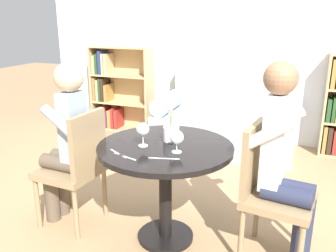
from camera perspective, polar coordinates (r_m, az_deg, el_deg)
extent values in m
plane|color=tan|center=(2.71, -0.39, -17.42)|extent=(16.00, 16.00, 0.00)
cube|color=silver|center=(4.58, 10.82, 14.46)|extent=(5.20, 0.05, 2.70)
cylinder|color=black|center=(2.39, -0.42, -3.48)|extent=(0.92, 0.92, 0.03)
cylinder|color=black|center=(2.53, -0.41, -10.78)|extent=(0.09, 0.09, 0.65)
cylinder|color=black|center=(2.71, -0.39, -17.16)|extent=(0.40, 0.40, 0.03)
cube|color=#9EB2C6|center=(4.32, 8.86, -1.03)|extent=(1.62, 0.80, 0.42)
cube|color=#9EB2C6|center=(4.50, 9.98, 5.74)|extent=(1.40, 0.16, 0.50)
cylinder|color=#9EB2C6|center=(4.41, 0.10, 3.91)|extent=(0.22, 0.72, 0.22)
cylinder|color=#9EB2C6|center=(4.15, 18.56, 2.15)|extent=(0.22, 0.72, 0.22)
cube|color=tan|center=(5.10, -6.77, 6.17)|extent=(0.86, 0.02, 1.16)
cube|color=tan|center=(5.19, -11.54, 6.14)|extent=(0.02, 0.28, 1.16)
cube|color=tan|center=(4.81, -3.02, 5.60)|extent=(0.02, 0.28, 1.16)
cube|color=tan|center=(5.13, -7.20, -0.35)|extent=(0.81, 0.28, 0.02)
cube|color=tan|center=(5.03, -7.36, 3.78)|extent=(0.81, 0.28, 0.02)
cube|color=tan|center=(4.95, -7.53, 8.05)|extent=(0.81, 0.28, 0.02)
cube|color=tan|center=(4.91, -7.70, 12.43)|extent=(0.81, 0.28, 0.02)
cube|color=#234723|center=(5.26, -10.86, 1.39)|extent=(0.04, 0.23, 0.24)
cube|color=#332319|center=(5.24, -10.47, 1.51)|extent=(0.03, 0.23, 0.27)
cube|color=maroon|center=(5.21, -9.97, 1.59)|extent=(0.05, 0.23, 0.29)
cube|color=#602D5B|center=(5.19, -9.42, 1.23)|extent=(0.03, 0.23, 0.23)
cube|color=olive|center=(5.16, -8.90, 1.29)|extent=(0.05, 0.23, 0.26)
cube|color=maroon|center=(5.13, -8.43, 1.41)|extent=(0.04, 0.23, 0.29)
cube|color=maroon|center=(5.11, -7.89, 1.23)|extent=(0.05, 0.23, 0.26)
cube|color=olive|center=(5.17, -11.19, 5.92)|extent=(0.03, 0.23, 0.32)
cube|color=tan|center=(5.15, -10.76, 5.76)|extent=(0.03, 0.23, 0.30)
cube|color=#234723|center=(5.13, -10.36, 5.84)|extent=(0.03, 0.23, 0.32)
cube|color=#332319|center=(5.11, -9.98, 5.83)|extent=(0.03, 0.23, 0.32)
cube|color=olive|center=(5.09, -9.47, 5.32)|extent=(0.04, 0.23, 0.23)
cube|color=tan|center=(5.11, -11.33, 9.69)|extent=(0.05, 0.23, 0.25)
cube|color=#234723|center=(5.09, -10.88, 9.82)|extent=(0.04, 0.23, 0.28)
cube|color=navy|center=(5.06, -10.38, 10.05)|extent=(0.04, 0.23, 0.32)
cube|color=tan|center=(5.04, -9.95, 9.83)|extent=(0.03, 0.23, 0.28)
cube|color=tan|center=(5.02, -9.49, 9.80)|extent=(0.04, 0.23, 0.28)
cube|color=tan|center=(4.43, 23.80, 3.16)|extent=(0.02, 0.28, 1.16)
cube|color=olive|center=(4.53, 23.78, -1.79)|extent=(0.04, 0.23, 0.32)
cube|color=#332319|center=(4.53, 24.44, -1.89)|extent=(0.05, 0.23, 0.32)
cube|color=maroon|center=(4.55, 25.17, -2.22)|extent=(0.05, 0.23, 0.28)
cube|color=#234723|center=(4.44, 24.34, 2.45)|extent=(0.04, 0.23, 0.26)
cube|color=#234723|center=(4.44, 25.01, 2.50)|extent=(0.04, 0.23, 0.28)
cube|color=olive|center=(4.36, 25.00, 7.67)|extent=(0.04, 0.23, 0.32)
cylinder|color=#937A56|center=(3.12, -15.56, -8.96)|extent=(0.04, 0.04, 0.40)
cylinder|color=#937A56|center=(2.89, -20.16, -11.59)|extent=(0.04, 0.04, 0.40)
cylinder|color=#937A56|center=(2.92, -10.09, -10.46)|extent=(0.04, 0.04, 0.40)
cylinder|color=#937A56|center=(2.68, -14.55, -13.52)|extent=(0.04, 0.04, 0.40)
cube|color=#937A56|center=(2.80, -15.45, -6.99)|extent=(0.45, 0.45, 0.05)
cube|color=#937A56|center=(2.59, -12.66, -2.77)|extent=(0.07, 0.38, 0.45)
cylinder|color=#937A56|center=(2.66, 21.68, -14.46)|extent=(0.04, 0.04, 0.40)
cylinder|color=#937A56|center=(2.41, 11.65, -16.99)|extent=(0.04, 0.04, 0.40)
cylinder|color=#937A56|center=(2.71, 14.02, -13.09)|extent=(0.04, 0.04, 0.40)
cube|color=#937A56|center=(2.41, 17.41, -11.21)|extent=(0.48, 0.48, 0.05)
cube|color=#937A56|center=(2.35, 13.41, -4.98)|extent=(0.09, 0.38, 0.45)
cylinder|color=brown|center=(3.02, -16.79, -9.46)|extent=(0.11, 0.11, 0.45)
cylinder|color=brown|center=(2.95, -18.21, -10.27)|extent=(0.11, 0.11, 0.45)
cylinder|color=brown|center=(2.84, -15.59, -5.00)|extent=(0.31, 0.13, 0.11)
cylinder|color=brown|center=(2.77, -17.04, -5.74)|extent=(0.31, 0.13, 0.11)
cube|color=#93A3B2|center=(2.65, -14.98, -0.35)|extent=(0.13, 0.21, 0.53)
cylinder|color=#93A3B2|center=(2.72, -13.32, 2.05)|extent=(0.29, 0.09, 0.23)
cylinder|color=#93A3B2|center=(2.53, -17.05, 0.57)|extent=(0.29, 0.09, 0.23)
sphere|color=beige|center=(2.56, -15.62, 7.57)|extent=(0.21, 0.21, 0.21)
cylinder|color=#282D47|center=(2.44, 20.48, -16.66)|extent=(0.11, 0.11, 0.45)
cylinder|color=#282D47|center=(2.54, 20.89, -15.37)|extent=(0.11, 0.11, 0.45)
cylinder|color=#282D47|center=(2.32, 18.47, -10.49)|extent=(0.31, 0.15, 0.11)
cylinder|color=#282D47|center=(2.42, 18.99, -9.38)|extent=(0.31, 0.15, 0.11)
cube|color=white|center=(2.27, 16.74, -2.60)|extent=(0.15, 0.22, 0.59)
cylinder|color=white|center=(2.11, 16.16, -1.06)|extent=(0.29, 0.11, 0.23)
cylinder|color=white|center=(2.36, 17.68, 0.74)|extent=(0.29, 0.11, 0.23)
sphere|color=#936B4C|center=(2.17, 17.64, 7.35)|extent=(0.20, 0.20, 0.20)
cylinder|color=white|center=(2.37, -4.01, -3.16)|extent=(0.06, 0.06, 0.00)
cylinder|color=white|center=(2.36, -4.03, -2.22)|extent=(0.01, 0.01, 0.08)
sphere|color=white|center=(2.34, -4.06, -0.52)|extent=(0.09, 0.09, 0.09)
sphere|color=maroon|center=(2.34, -4.06, -0.77)|extent=(0.06, 0.06, 0.06)
cylinder|color=white|center=(2.26, 1.40, -4.17)|extent=(0.06, 0.06, 0.00)
cylinder|color=white|center=(2.25, 1.41, -3.41)|extent=(0.01, 0.01, 0.06)
sphere|color=white|center=(2.23, 1.42, -1.82)|extent=(0.09, 0.09, 0.09)
sphere|color=maroon|center=(2.23, 1.42, -2.09)|extent=(0.06, 0.06, 0.06)
cylinder|color=silver|center=(2.45, 0.52, -1.26)|extent=(0.11, 0.11, 0.10)
cylinder|color=#4C7A42|center=(2.41, 0.41, 1.33)|extent=(0.01, 0.01, 0.13)
sphere|color=silver|center=(2.39, 0.41, 2.83)|extent=(0.04, 0.04, 0.04)
cylinder|color=#4C7A42|center=(2.41, 0.52, 1.02)|extent=(0.01, 0.01, 0.10)
sphere|color=#EACC4C|center=(2.40, 0.52, 2.19)|extent=(0.04, 0.04, 0.04)
cylinder|color=#4C7A42|center=(2.42, 0.48, 0.91)|extent=(0.00, 0.01, 0.09)
sphere|color=silver|center=(2.40, 0.49, 1.96)|extent=(0.04, 0.04, 0.04)
cube|color=silver|center=(2.16, -0.63, -5.23)|extent=(0.19, 0.06, 0.00)
cube|color=silver|center=(2.26, -7.97, -4.41)|extent=(0.17, 0.11, 0.00)
cube|color=silver|center=(2.21, -6.94, -4.87)|extent=(0.18, 0.07, 0.00)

